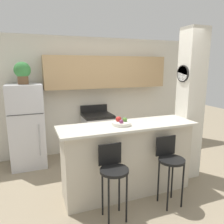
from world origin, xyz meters
name	(u,v)px	position (x,y,z in m)	size (l,w,h in m)	color
ground_plane	(127,191)	(0.00, 0.00, 0.00)	(14.00, 14.00, 0.00)	gray
wall_back	(98,86)	(0.12, 1.87, 1.49)	(5.60, 0.38, 2.55)	silver
pillar_right	(190,105)	(1.22, 0.13, 1.28)	(0.38, 0.32, 2.55)	silver
counter_bar	(128,158)	(0.00, 0.00, 0.55)	(2.07, 0.63, 1.09)	beige
refrigerator	(27,126)	(-1.42, 1.56, 0.80)	(0.64, 0.67, 1.61)	silver
stove_range	(98,134)	(0.02, 1.61, 0.46)	(0.62, 0.59, 1.07)	silver
bar_stool_left	(113,171)	(-0.42, -0.48, 0.65)	(0.36, 0.36, 0.97)	black
bar_stool_right	(170,161)	(0.42, -0.48, 0.65)	(0.36, 0.36, 0.97)	black
potted_plant_on_fridge	(22,72)	(-1.42, 1.56, 1.83)	(0.30, 0.30, 0.41)	brown
fruit_bowl	(121,123)	(-0.12, -0.01, 1.13)	(0.28, 0.28, 0.12)	silver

